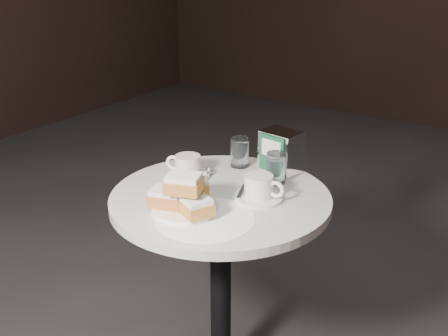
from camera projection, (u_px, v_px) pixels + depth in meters
cafe_table at (221, 249)px, 1.85m from camera, size 0.70×0.70×0.74m
sugar_spill at (205, 218)px, 1.62m from camera, size 0.38×0.38×0.00m
beignet_plate at (185, 197)px, 1.64m from camera, size 0.22×0.20×0.13m
coffee_cup_left at (188, 168)px, 1.90m from camera, size 0.18×0.18×0.08m
coffee_cup_right at (259, 189)px, 1.73m from camera, size 0.17×0.17×0.08m
water_glass_left at (240, 152)px, 1.98m from camera, size 0.07×0.07×0.11m
water_glass_right at (276, 168)px, 1.84m from camera, size 0.07×0.07×0.10m
napkin_dispenser at (281, 152)px, 1.92m from camera, size 0.14×0.12×0.15m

